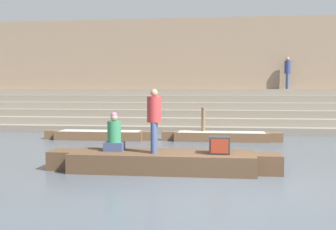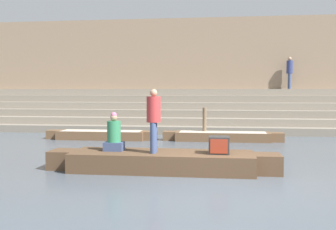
{
  "view_description": "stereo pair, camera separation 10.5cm",
  "coord_description": "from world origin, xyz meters",
  "px_view_note": "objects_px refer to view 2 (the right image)",
  "views": [
    {
      "loc": [
        -0.12,
        -8.73,
        2.1
      ],
      "look_at": [
        -1.48,
        2.58,
        1.4
      ],
      "focal_mm": 42.0,
      "sensor_mm": 36.0,
      "label": 1
    },
    {
      "loc": [
        -0.01,
        -8.72,
        2.1
      ],
      "look_at": [
        -1.48,
        2.58,
        1.4
      ],
      "focal_mm": 42.0,
      "sensor_mm": 36.0,
      "label": 2
    }
  ],
  "objects_px": {
    "rowboat_main": "(162,161)",
    "person_on_steps": "(290,70)",
    "mooring_post": "(204,124)",
    "person_rowing": "(114,136)",
    "moored_boat_shore": "(102,135)",
    "moored_boat_distant": "(222,136)",
    "person_standing": "(154,116)",
    "tv_set": "(219,145)"
  },
  "relations": [
    {
      "from": "rowboat_main",
      "to": "person_rowing",
      "type": "distance_m",
      "value": 1.46
    },
    {
      "from": "moored_boat_distant",
      "to": "mooring_post",
      "type": "bearing_deg",
      "value": 155.64
    },
    {
      "from": "rowboat_main",
      "to": "tv_set",
      "type": "xyz_separation_m",
      "value": [
        1.48,
        -0.07,
        0.45
      ]
    },
    {
      "from": "person_standing",
      "to": "person_on_steps",
      "type": "distance_m",
      "value": 13.91
    },
    {
      "from": "person_standing",
      "to": "mooring_post",
      "type": "bearing_deg",
      "value": 86.23
    },
    {
      "from": "person_rowing",
      "to": "moored_boat_distant",
      "type": "relative_size",
      "value": 0.21
    },
    {
      "from": "rowboat_main",
      "to": "person_on_steps",
      "type": "distance_m",
      "value": 13.9
    },
    {
      "from": "rowboat_main",
      "to": "person_on_steps",
      "type": "height_order",
      "value": "person_on_steps"
    },
    {
      "from": "person_standing",
      "to": "person_on_steps",
      "type": "relative_size",
      "value": 0.93
    },
    {
      "from": "rowboat_main",
      "to": "tv_set",
      "type": "relative_size",
      "value": 11.77
    },
    {
      "from": "moored_boat_shore",
      "to": "moored_boat_distant",
      "type": "distance_m",
      "value": 5.18
    },
    {
      "from": "tv_set",
      "to": "moored_boat_shore",
      "type": "distance_m",
      "value": 8.11
    },
    {
      "from": "person_on_steps",
      "to": "person_standing",
      "type": "bearing_deg",
      "value": 30.69
    },
    {
      "from": "person_standing",
      "to": "person_on_steps",
      "type": "xyz_separation_m",
      "value": [
        5.55,
        12.63,
        1.78
      ]
    },
    {
      "from": "mooring_post",
      "to": "moored_boat_shore",
      "type": "bearing_deg",
      "value": -174.83
    },
    {
      "from": "moored_boat_distant",
      "to": "mooring_post",
      "type": "distance_m",
      "value": 0.95
    },
    {
      "from": "person_standing",
      "to": "moored_boat_shore",
      "type": "height_order",
      "value": "person_standing"
    },
    {
      "from": "rowboat_main",
      "to": "person_on_steps",
      "type": "xyz_separation_m",
      "value": [
        5.35,
        12.48,
        2.96
      ]
    },
    {
      "from": "moored_boat_shore",
      "to": "person_on_steps",
      "type": "bearing_deg",
      "value": 37.52
    },
    {
      "from": "person_on_steps",
      "to": "person_rowing",
      "type": "bearing_deg",
      "value": 26.16
    },
    {
      "from": "person_rowing",
      "to": "moored_boat_shore",
      "type": "relative_size",
      "value": 0.21
    },
    {
      "from": "tv_set",
      "to": "mooring_post",
      "type": "distance_m",
      "value": 6.77
    },
    {
      "from": "person_standing",
      "to": "mooring_post",
      "type": "xyz_separation_m",
      "value": [
        1.06,
        6.82,
        -0.75
      ]
    },
    {
      "from": "person_standing",
      "to": "rowboat_main",
      "type": "bearing_deg",
      "value": 41.04
    },
    {
      "from": "person_rowing",
      "to": "rowboat_main",
      "type": "bearing_deg",
      "value": -3.15
    },
    {
      "from": "tv_set",
      "to": "moored_boat_shore",
      "type": "xyz_separation_m",
      "value": [
        -5.04,
        6.34,
        -0.51
      ]
    },
    {
      "from": "rowboat_main",
      "to": "mooring_post",
      "type": "distance_m",
      "value": 6.74
    },
    {
      "from": "person_rowing",
      "to": "person_on_steps",
      "type": "height_order",
      "value": "person_on_steps"
    },
    {
      "from": "tv_set",
      "to": "moored_boat_distant",
      "type": "height_order",
      "value": "tv_set"
    },
    {
      "from": "person_standing",
      "to": "mooring_post",
      "type": "distance_m",
      "value": 6.94
    },
    {
      "from": "tv_set",
      "to": "mooring_post",
      "type": "xyz_separation_m",
      "value": [
        -0.62,
        6.74,
        -0.02
      ]
    },
    {
      "from": "moored_boat_shore",
      "to": "moored_boat_distant",
      "type": "height_order",
      "value": "same"
    },
    {
      "from": "rowboat_main",
      "to": "person_on_steps",
      "type": "bearing_deg",
      "value": 65.82
    },
    {
      "from": "rowboat_main",
      "to": "mooring_post",
      "type": "height_order",
      "value": "mooring_post"
    },
    {
      "from": "moored_boat_distant",
      "to": "person_on_steps",
      "type": "relative_size",
      "value": 2.81
    },
    {
      "from": "mooring_post",
      "to": "person_rowing",
      "type": "bearing_deg",
      "value": -108.28
    },
    {
      "from": "mooring_post",
      "to": "person_on_steps",
      "type": "distance_m",
      "value": 7.76
    },
    {
      "from": "person_rowing",
      "to": "person_on_steps",
      "type": "bearing_deg",
      "value": 62.03
    },
    {
      "from": "person_rowing",
      "to": "mooring_post",
      "type": "relative_size",
      "value": 0.75
    },
    {
      "from": "mooring_post",
      "to": "tv_set",
      "type": "bearing_deg",
      "value": -84.76
    },
    {
      "from": "person_rowing",
      "to": "mooring_post",
      "type": "xyz_separation_m",
      "value": [
        2.18,
        6.6,
        -0.21
      ]
    },
    {
      "from": "moored_boat_shore",
      "to": "moored_boat_distant",
      "type": "bearing_deg",
      "value": 4.12
    }
  ]
}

